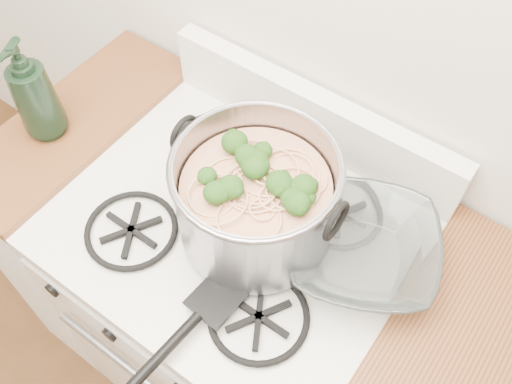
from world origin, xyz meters
name	(u,v)px	position (x,y,z in m)	size (l,w,h in m)	color
gas_range	(240,310)	(0.00, 1.26, 0.44)	(0.76, 0.66, 0.92)	white
counter_left	(111,218)	(-0.51, 1.26, 0.46)	(0.25, 0.65, 0.92)	silver
stock_pot	(256,200)	(0.05, 1.27, 1.03)	(0.36, 0.33, 0.23)	gray
spatula	(218,295)	(0.08, 1.10, 0.94)	(0.29, 0.31, 0.02)	black
glass_bowl	(361,253)	(0.27, 1.34, 0.94)	(0.12, 0.12, 0.03)	white
bottle	(32,90)	(-0.52, 1.21, 1.05)	(0.10, 0.10, 0.27)	black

